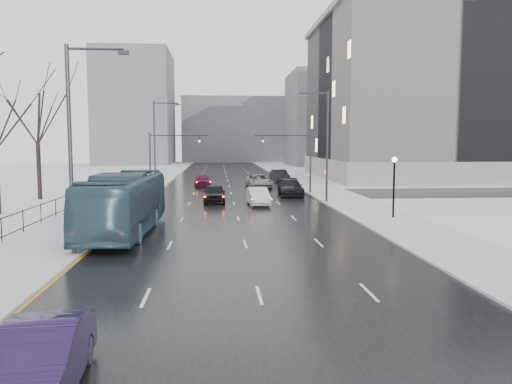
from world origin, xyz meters
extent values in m
cube|color=black|center=(0.00, 60.00, 0.02)|extent=(16.00, 150.00, 0.04)
cube|color=black|center=(0.00, 48.00, 0.02)|extent=(130.00, 10.00, 0.04)
cube|color=silver|center=(-10.50, 60.00, 0.08)|extent=(5.00, 150.00, 0.16)
cube|color=silver|center=(10.50, 60.00, 0.08)|extent=(5.00, 150.00, 0.16)
cube|color=white|center=(-20.00, 60.00, 0.06)|extent=(14.00, 150.00, 0.12)
cube|color=black|center=(-13.00, 30.00, 1.41)|extent=(0.04, 70.00, 0.05)
cube|color=black|center=(-13.00, 30.00, 0.41)|extent=(0.04, 70.00, 0.05)
cylinder|color=black|center=(-13.00, 30.00, 0.81)|extent=(0.06, 0.06, 1.30)
cylinder|color=#2D2D33|center=(8.40, 40.00, 5.00)|extent=(0.20, 0.20, 10.00)
cylinder|color=#2D2D33|center=(7.10, 40.00, 9.80)|extent=(2.60, 0.12, 0.12)
cube|color=#2D2D33|center=(5.80, 40.00, 9.65)|extent=(0.50, 0.25, 0.18)
cylinder|color=#2D2D33|center=(-8.40, 20.00, 5.00)|extent=(0.20, 0.20, 10.00)
cylinder|color=#2D2D33|center=(-7.10, 20.00, 9.80)|extent=(2.60, 0.12, 0.12)
cube|color=#2D2D33|center=(-5.80, 20.00, 9.65)|extent=(0.50, 0.25, 0.18)
cylinder|color=#2D2D33|center=(-8.40, 52.00, 5.00)|extent=(0.20, 0.20, 10.00)
cylinder|color=#2D2D33|center=(-7.10, 52.00, 9.80)|extent=(2.60, 0.12, 0.12)
cube|color=#2D2D33|center=(-5.80, 52.00, 9.65)|extent=(0.50, 0.25, 0.18)
cylinder|color=black|center=(11.00, 30.00, 2.16)|extent=(0.14, 0.14, 4.00)
sphere|color=#FFE5B2|center=(11.00, 30.00, 4.26)|extent=(0.36, 0.36, 0.36)
cylinder|color=#2D2D33|center=(8.40, 48.00, 3.25)|extent=(0.20, 0.20, 6.50)
cylinder|color=#2D2D33|center=(5.40, 48.00, 6.20)|extent=(6.00, 0.12, 0.12)
imported|color=#2D2D33|center=(3.30, 48.00, 5.60)|extent=(0.15, 0.18, 0.90)
sphere|color=#19FF33|center=(3.30, 47.85, 5.60)|extent=(0.16, 0.16, 0.16)
cylinder|color=#2D2D33|center=(-8.40, 48.00, 3.25)|extent=(0.20, 0.20, 6.50)
cylinder|color=#2D2D33|center=(-5.40, 48.00, 6.20)|extent=(6.00, 0.12, 0.12)
imported|color=#2D2D33|center=(-3.30, 48.00, 5.60)|extent=(0.15, 0.18, 0.90)
sphere|color=#19FF33|center=(-3.30, 47.85, 5.60)|extent=(0.16, 0.16, 0.16)
cylinder|color=#2D2D33|center=(9.20, 44.00, 1.41)|extent=(0.06, 0.06, 2.50)
cylinder|color=white|center=(9.20, 44.00, 2.56)|extent=(0.60, 0.03, 0.60)
torus|color=#B20C0C|center=(9.20, 44.00, 2.56)|extent=(0.58, 0.06, 0.58)
cube|color=gray|center=(35.00, 72.00, 12.00)|extent=(40.00, 30.00, 24.00)
cube|color=gray|center=(35.00, 72.00, 24.40)|extent=(41.00, 31.00, 0.80)
cube|color=gray|center=(35.00, 72.00, 1.50)|extent=(40.60, 30.60, 3.00)
cube|color=slate|center=(28.00, 115.00, 11.00)|extent=(24.00, 20.00, 22.00)
cube|color=slate|center=(-22.00, 125.00, 14.00)|extent=(18.00, 22.00, 28.00)
cube|color=slate|center=(4.00, 140.00, 9.00)|extent=(30.00, 18.00, 18.00)
imported|color=#20143C|center=(-5.29, 6.27, 0.81)|extent=(1.94, 4.78, 1.54)
imported|color=#345165|center=(-7.00, 25.90, 1.86)|extent=(3.38, 13.13, 3.64)
imported|color=black|center=(-1.74, 40.98, 0.87)|extent=(1.97, 4.86, 1.65)
imported|color=silver|center=(2.04, 38.60, 0.81)|extent=(1.93, 4.75, 1.53)
imported|color=gray|center=(3.50, 55.39, 0.84)|extent=(3.15, 6.00, 1.61)
imported|color=black|center=(6.01, 46.17, 0.89)|extent=(2.65, 5.97, 1.70)
imported|color=#4F0D2B|center=(-3.33, 57.35, 0.83)|extent=(2.32, 4.82, 1.59)
imported|color=black|center=(7.07, 63.56, 0.89)|extent=(2.36, 5.34, 1.70)
camera|label=1|loc=(-1.45, -4.28, 5.46)|focal=35.00mm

